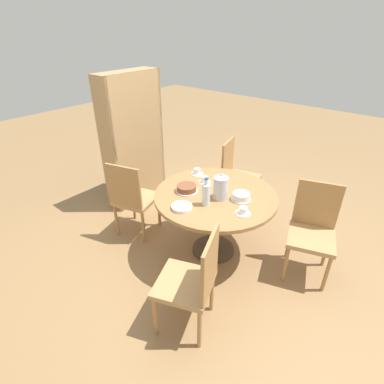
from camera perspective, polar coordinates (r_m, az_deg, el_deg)
ground_plane at (r=3.37m, az=4.04°, el=-10.93°), size 14.00×14.00×0.00m
dining_table at (r=3.03m, az=4.41°, el=-2.69°), size 1.21×1.21×0.71m
chair_a at (r=2.36m, az=0.08°, el=-16.51°), size 0.55×0.55×0.93m
chair_b at (r=3.06m, az=21.97°, el=-6.60°), size 0.53×0.53×0.93m
chair_c at (r=3.87m, az=8.49°, el=3.32°), size 0.51×0.51×0.93m
chair_d at (r=3.39m, az=-11.21°, el=-1.00°), size 0.52×0.52×0.93m
bookshelf at (r=4.02m, az=-10.86°, el=9.35°), size 0.82×0.28×1.69m
coffee_pot at (r=2.83m, az=5.49°, el=0.92°), size 0.14×0.14×0.26m
water_bottle at (r=2.72m, az=2.68°, el=-0.39°), size 0.07×0.07×0.28m
cake_main at (r=2.98m, az=-1.02°, el=0.67°), size 0.22×0.22×0.07m
cake_second at (r=2.87m, az=9.33°, el=-0.88°), size 0.19×0.19×0.07m
cup_a at (r=3.32m, az=0.98°, el=3.83°), size 0.13×0.13×0.07m
cup_b at (r=3.15m, az=2.43°, el=2.26°), size 0.13×0.13×0.07m
cup_c at (r=2.68m, az=9.70°, el=-3.60°), size 0.13×0.13×0.07m
plate_stack at (r=2.72m, az=-1.96°, el=-2.88°), size 0.19×0.19×0.03m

